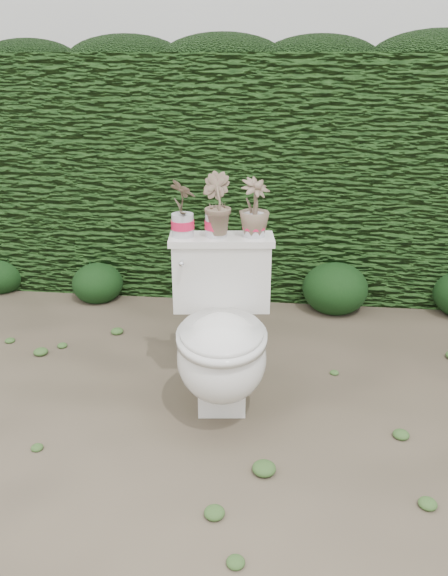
# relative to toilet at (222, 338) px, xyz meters

# --- Properties ---
(ground) EXTENTS (60.00, 60.00, 0.00)m
(ground) POSITION_rel_toilet_xyz_m (-0.20, 0.16, -0.36)
(ground) COLOR brown
(ground) RESTS_ON ground
(hedge) EXTENTS (8.00, 1.00, 1.60)m
(hedge) POSITION_rel_toilet_xyz_m (-0.20, 1.76, 0.44)
(hedge) COLOR #2A521B
(hedge) RESTS_ON ground
(house_wall) EXTENTS (8.00, 3.50, 4.00)m
(house_wall) POSITION_rel_toilet_xyz_m (0.40, 6.16, 1.64)
(house_wall) COLOR silver
(house_wall) RESTS_ON ground
(toilet) EXTENTS (0.53, 0.73, 0.78)m
(toilet) POSITION_rel_toilet_xyz_m (0.00, 0.00, 0.00)
(toilet) COLOR silver
(toilet) RESTS_ON ground
(potted_plant_left) EXTENTS (0.17, 0.16, 0.26)m
(potted_plant_left) POSITION_rel_toilet_xyz_m (-0.21, 0.22, 0.55)
(potted_plant_left) COLOR #267B26
(potted_plant_left) RESTS_ON toilet
(potted_plant_center) EXTENTS (0.20, 0.20, 0.29)m
(potted_plant_center) POSITION_rel_toilet_xyz_m (-0.05, 0.24, 0.56)
(potted_plant_center) COLOR #267B26
(potted_plant_center) RESTS_ON toilet
(potted_plant_right) EXTENTS (0.21, 0.21, 0.26)m
(potted_plant_right) POSITION_rel_toilet_xyz_m (0.13, 0.26, 0.55)
(potted_plant_right) COLOR #267B26
(potted_plant_right) RESTS_ON toilet
(liriope_clump_1) EXTENTS (0.33, 0.33, 0.27)m
(liriope_clump_1) POSITION_rel_toilet_xyz_m (-1.76, 1.29, -0.22)
(liriope_clump_1) COLOR #173713
(liriope_clump_1) RESTS_ON ground
(liriope_clump_2) EXTENTS (0.35, 0.35, 0.28)m
(liriope_clump_2) POSITION_rel_toilet_xyz_m (-1.01, 1.20, -0.21)
(liriope_clump_2) COLOR #173713
(liriope_clump_2) RESTS_ON ground
(liriope_clump_3) EXTENTS (0.34, 0.34, 0.27)m
(liriope_clump_3) POSITION_rel_toilet_xyz_m (-0.27, 1.22, -0.22)
(liriope_clump_3) COLOR #173713
(liriope_clump_3) RESTS_ON ground
(liriope_clump_4) EXTENTS (0.43, 0.43, 0.35)m
(liriope_clump_4) POSITION_rel_toilet_xyz_m (0.62, 1.21, -0.18)
(liriope_clump_4) COLOR #173713
(liriope_clump_4) RESTS_ON ground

